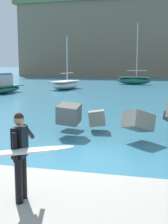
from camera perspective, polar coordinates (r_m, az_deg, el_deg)
ground_plane at (r=9.76m, az=0.68°, el=-8.65°), size 400.00×400.00×0.00m
walkway_path at (r=6.17m, az=-8.41°, el=-18.44°), size 48.00×4.40×0.24m
breakwater_jetty at (r=11.03m, az=7.27°, el=-0.89°), size 31.45×8.00×2.95m
surfer_with_board at (r=6.11m, az=-11.71°, el=-7.13°), size 2.11×1.23×1.78m
boat_near_centre at (r=35.84m, az=-3.37°, el=5.04°), size 2.86×5.56×6.06m
boat_near_right at (r=31.77m, az=-14.95°, el=4.39°), size 2.80×6.10×1.97m
boat_mid_centre at (r=44.33m, az=9.14°, el=5.80°), size 4.75×1.82×8.40m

